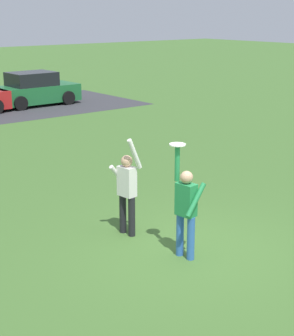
{
  "coord_description": "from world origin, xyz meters",
  "views": [
    {
      "loc": [
        -6.6,
        -6.85,
        4.35
      ],
      "look_at": [
        -0.36,
        0.86,
        1.5
      ],
      "focal_mm": 58.33,
      "sensor_mm": 36.0,
      "label": 1
    }
  ],
  "objects": [
    {
      "name": "frisbee_disc",
      "position": [
        -0.3,
        0.08,
        2.09
      ],
      "size": [
        0.29,
        0.29,
        0.02
      ],
      "primitive_type": "cylinder",
      "color": "white",
      "rests_on": "person_catcher"
    },
    {
      "name": "ground_plane",
      "position": [
        0.0,
        0.0,
        0.0
      ],
      "size": [
        120.0,
        120.0,
        0.0
      ],
      "primitive_type": "plane",
      "color": "#426B2D"
    },
    {
      "name": "person_defender",
      "position": [
        -0.45,
        1.39,
        0.98
      ],
      "size": [
        0.49,
        0.58,
        2.04
      ],
      "rotation": [
        0.0,
        0.0,
        4.82
      ],
      "color": "black",
      "rests_on": "ground_plane"
    },
    {
      "name": "parked_car_green",
      "position": [
        5.64,
        16.89,
        0.73
      ],
      "size": [
        4.13,
        2.1,
        1.59
      ],
      "rotation": [
        0.0,
        0.0,
        0.02
      ],
      "color": "#1E6633",
      "rests_on": "ground_plane"
    },
    {
      "name": "person_catcher",
      "position": [
        -0.28,
        -0.14,
        0.98
      ],
      "size": [
        0.49,
        0.56,
        2.08
      ],
      "rotation": [
        0.0,
        0.0,
        1.68
      ],
      "color": "#3366B7",
      "rests_on": "ground_plane"
    }
  ]
}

